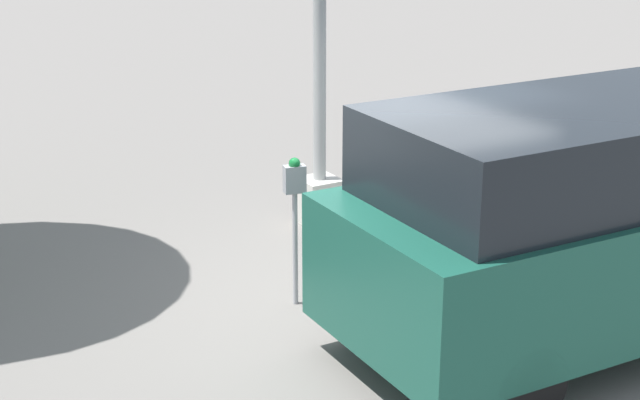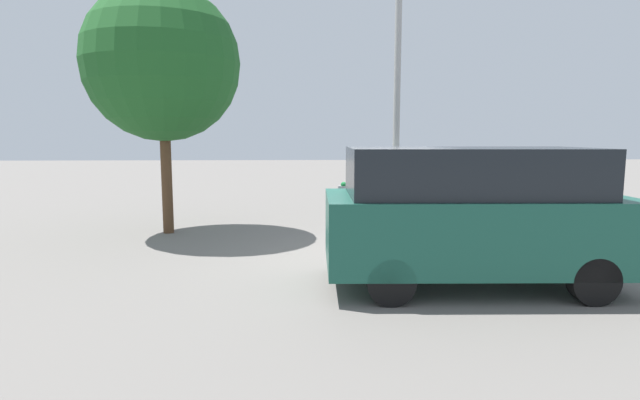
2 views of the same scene
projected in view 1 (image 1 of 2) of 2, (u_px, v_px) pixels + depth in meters
The scene contains 4 objects.
ground_plane at pixel (364, 307), 9.41m from camera, with size 80.00×80.00×0.00m, color slate.
parking_meter_near at pixel (295, 197), 9.14m from camera, with size 0.22×0.15×1.47m.
lamp_post at pixel (320, 75), 11.05m from camera, with size 0.44×0.44×5.76m.
parked_van at pixel (587, 216), 8.44m from camera, with size 4.62×2.17×2.16m.
Camera 1 is at (-4.71, -7.17, 4.03)m, focal length 55.00 mm.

